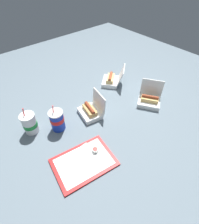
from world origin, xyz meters
TOP-DOWN VIEW (x-y plane):
  - ground_plane at (0.00, 0.00)m, footprint 3.20×3.20m
  - food_tray at (0.33, 0.25)m, footprint 0.41×0.32m
  - ketchup_cup at (0.23, 0.24)m, footprint 0.04×0.04m
  - napkin_stack at (0.28, 0.20)m, footprint 0.10×0.10m
  - plastic_fork at (0.32, 0.34)m, footprint 0.11×0.03m
  - clamshell_hotdog_right at (-0.42, 0.16)m, footprint 0.23×0.24m
  - clamshell_hotdog_left at (-0.39, -0.26)m, footprint 0.27×0.27m
  - clamshell_hotdog_corner at (0.03, -0.05)m, footprint 0.19×0.21m
  - soda_cup_back at (0.46, -0.20)m, footprint 0.10×0.10m
  - soda_cup_corner at (0.30, -0.10)m, footprint 0.10×0.10m

SIDE VIEW (x-z plane):
  - ground_plane at x=0.00m, z-range 0.00..0.00m
  - food_tray at x=0.33m, z-range 0.00..0.01m
  - napkin_stack at x=0.28m, z-range 0.01..0.02m
  - plastic_fork at x=0.32m, z-range 0.01..0.02m
  - ketchup_cup at x=0.23m, z-range 0.01..0.04m
  - clamshell_hotdog_left at x=-0.39m, z-range -0.05..0.13m
  - clamshell_hotdog_corner at x=0.03m, z-range -0.05..0.13m
  - clamshell_hotdog_right at x=-0.42m, z-range -0.05..0.14m
  - soda_cup_back at x=0.46m, z-range -0.03..0.19m
  - soda_cup_corner at x=0.30m, z-range -0.03..0.19m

